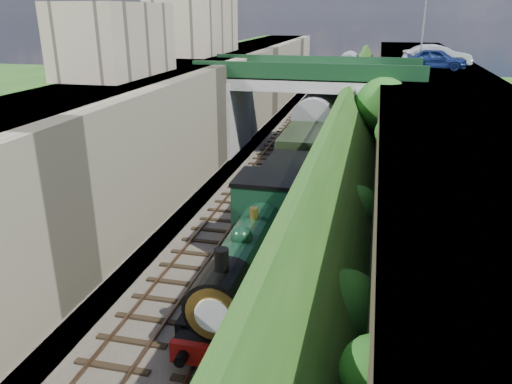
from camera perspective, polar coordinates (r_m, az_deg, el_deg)
ground at (r=17.63m, az=-7.00°, el=-16.97°), size 160.00×160.00×0.00m
trackbed at (r=35.12m, az=4.21°, el=2.63°), size 10.00×90.00×0.20m
retaining_wall at (r=35.52m, az=-4.54°, el=8.49°), size 1.00×90.00×7.00m
street_plateau_left at (r=36.73m, az=-9.81°, el=8.65°), size 6.00×90.00×7.00m
street_plateau_right at (r=34.20m, az=20.33°, el=6.21°), size 8.00×90.00×6.25m
embankment_slope at (r=33.37m, az=12.61°, el=5.93°), size 4.48×90.00×6.36m
track_left at (r=35.43m, az=1.02°, el=3.09°), size 2.50×90.00×0.20m
track_right at (r=34.92m, az=6.16°, el=2.72°), size 2.50×90.00×0.20m
road_bridge at (r=37.92m, az=6.79°, el=10.04°), size 16.00×6.40×7.25m
building_far at (r=45.89m, az=-7.06°, el=19.18°), size 5.00×10.00×6.00m
building_near at (r=30.89m, az=-15.78°, el=16.41°), size 4.00×8.00×4.00m
tree at (r=33.97m, az=14.52°, el=9.36°), size 3.60×3.80×6.60m
lamppost at (r=42.75m, az=18.67°, el=17.70°), size 0.87×0.15×6.00m
car_blue at (r=42.52m, az=19.97°, el=14.10°), size 4.84×2.93×1.54m
car_silver at (r=44.49m, az=19.99°, el=14.43°), size 5.49×2.79×1.72m
locomotive at (r=19.05m, az=-0.33°, el=-7.06°), size 3.10×10.23×3.83m
tender at (r=25.78m, az=3.55°, el=-0.32°), size 2.70×6.00×3.05m
coach_front at (r=37.64m, az=6.93°, el=6.80°), size 2.90×18.00×3.70m
coach_middle at (r=56.04m, az=9.27°, el=11.03°), size 2.90×18.00×3.70m
coach_rear at (r=74.64m, az=10.47°, el=13.16°), size 2.90×18.00×3.70m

